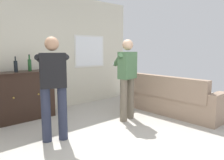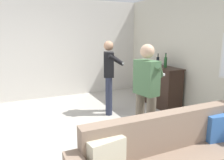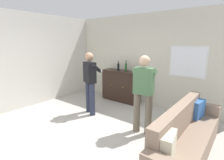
{
  "view_description": "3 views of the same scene",
  "coord_description": "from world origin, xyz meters",
  "px_view_note": "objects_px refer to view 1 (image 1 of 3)",
  "views": [
    {
      "loc": [
        -2.34,
        -2.28,
        1.5
      ],
      "look_at": [
        0.13,
        0.42,
        0.97
      ],
      "focal_mm": 35.0,
      "sensor_mm": 36.0,
      "label": 1
    },
    {
      "loc": [
        3.77,
        -1.09,
        1.84
      ],
      "look_at": [
        -0.01,
        0.63,
        0.95
      ],
      "focal_mm": 35.0,
      "sensor_mm": 36.0,
      "label": 2
    },
    {
      "loc": [
        2.57,
        -2.36,
        1.93
      ],
      "look_at": [
        0.19,
        0.68,
        1.1
      ],
      "focal_mm": 28.0,
      "sensor_mm": 36.0,
      "label": 3
    }
  ],
  "objects_px": {
    "bottle_liquor_amber": "(16,66)",
    "person_standing_right": "(127,76)",
    "couch": "(165,99)",
    "person_standing_left": "(53,84)",
    "bottle_wine_green": "(30,65)",
    "sideboard_cabinet": "(22,96)"
  },
  "relations": [
    {
      "from": "bottle_wine_green",
      "to": "bottle_liquor_amber",
      "type": "xyz_separation_m",
      "value": [
        -0.29,
        -0.02,
        -0.02
      ]
    },
    {
      "from": "sideboard_cabinet",
      "to": "person_standing_left",
      "type": "height_order",
      "value": "person_standing_left"
    },
    {
      "from": "person_standing_left",
      "to": "person_standing_right",
      "type": "relative_size",
      "value": 1.0
    },
    {
      "from": "sideboard_cabinet",
      "to": "bottle_wine_green",
      "type": "bearing_deg",
      "value": 0.77
    },
    {
      "from": "couch",
      "to": "person_standing_right",
      "type": "bearing_deg",
      "value": 164.15
    },
    {
      "from": "sideboard_cabinet",
      "to": "bottle_wine_green",
      "type": "relative_size",
      "value": 3.72
    },
    {
      "from": "person_standing_left",
      "to": "couch",
      "type": "bearing_deg",
      "value": -7.51
    },
    {
      "from": "bottle_liquor_amber",
      "to": "couch",
      "type": "bearing_deg",
      "value": -32.75
    },
    {
      "from": "person_standing_right",
      "to": "person_standing_left",
      "type": "bearing_deg",
      "value": 177.76
    },
    {
      "from": "bottle_liquor_amber",
      "to": "person_standing_right",
      "type": "xyz_separation_m",
      "value": [
        1.72,
        -1.47,
        -0.21
      ]
    },
    {
      "from": "couch",
      "to": "person_standing_left",
      "type": "height_order",
      "value": "person_standing_left"
    },
    {
      "from": "bottle_liquor_amber",
      "to": "person_standing_left",
      "type": "bearing_deg",
      "value": -86.37
    },
    {
      "from": "bottle_wine_green",
      "to": "sideboard_cabinet",
      "type": "bearing_deg",
      "value": -179.23
    },
    {
      "from": "couch",
      "to": "bottle_liquor_amber",
      "type": "relative_size",
      "value": 7.87
    },
    {
      "from": "bottle_liquor_amber",
      "to": "person_standing_right",
      "type": "distance_m",
      "value": 2.27
    },
    {
      "from": "couch",
      "to": "bottle_wine_green",
      "type": "relative_size",
      "value": 7.14
    },
    {
      "from": "couch",
      "to": "person_standing_left",
      "type": "distance_m",
      "value": 2.72
    },
    {
      "from": "bottle_wine_green",
      "to": "bottle_liquor_amber",
      "type": "height_order",
      "value": "bottle_wine_green"
    },
    {
      "from": "couch",
      "to": "person_standing_right",
      "type": "distance_m",
      "value": 1.19
    },
    {
      "from": "bottle_wine_green",
      "to": "bottle_liquor_amber",
      "type": "relative_size",
      "value": 1.1
    },
    {
      "from": "bottle_wine_green",
      "to": "couch",
      "type": "bearing_deg",
      "value": -36.0
    },
    {
      "from": "sideboard_cabinet",
      "to": "person_standing_right",
      "type": "bearing_deg",
      "value": -42.3
    }
  ]
}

